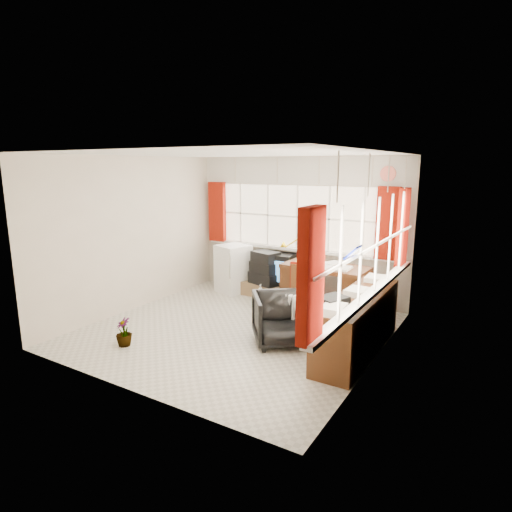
# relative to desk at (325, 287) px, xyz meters

# --- Properties ---
(ground) EXTENTS (4.00, 4.00, 0.00)m
(ground) POSITION_rel_desk_xyz_m (-0.80, -1.39, -0.43)
(ground) COLOR beige
(ground) RESTS_ON ground
(room_walls) EXTENTS (4.00, 4.00, 4.00)m
(room_walls) POSITION_rel_desk_xyz_m (-0.80, -1.39, 1.07)
(room_walls) COLOR beige
(room_walls) RESTS_ON ground
(window_back) EXTENTS (3.70, 0.12, 3.60)m
(window_back) POSITION_rel_desk_xyz_m (-0.80, 0.55, 0.51)
(window_back) COLOR #F7E4C4
(window_back) RESTS_ON room_walls
(window_right) EXTENTS (0.12, 3.70, 3.60)m
(window_right) POSITION_rel_desk_xyz_m (1.14, -1.39, 0.51)
(window_right) COLOR #F7E4C4
(window_right) RESTS_ON room_walls
(curtains) EXTENTS (3.83, 3.83, 1.15)m
(curtains) POSITION_rel_desk_xyz_m (0.12, -0.46, 1.02)
(curtains) COLOR maroon
(curtains) RESTS_ON room_walls
(overhead_cabinets) EXTENTS (3.98, 3.98, 0.48)m
(overhead_cabinets) POSITION_rel_desk_xyz_m (0.18, -0.41, 1.82)
(overhead_cabinets) COLOR beige
(overhead_cabinets) RESTS_ON room_walls
(desk) EXTENTS (1.39, 0.74, 0.82)m
(desk) POSITION_rel_desk_xyz_m (0.00, 0.00, 0.00)
(desk) COLOR #593114
(desk) RESTS_ON ground
(desk_lamp) EXTENTS (0.16, 0.15, 0.41)m
(desk_lamp) POSITION_rel_desk_xyz_m (-0.47, -0.03, 0.63)
(desk_lamp) COLOR #DFBE09
(desk_lamp) RESTS_ON desk
(task_chair) EXTENTS (0.45, 0.47, 0.95)m
(task_chair) POSITION_rel_desk_xyz_m (-0.06, -0.78, 0.07)
(task_chair) COLOR black
(task_chair) RESTS_ON ground
(office_chair) EXTENTS (1.03, 1.04, 0.68)m
(office_chair) POSITION_rel_desk_xyz_m (-0.02, -1.45, -0.09)
(office_chair) COLOR black
(office_chair) RESTS_ON ground
(radiator) EXTENTS (0.43, 0.21, 0.61)m
(radiator) POSITION_rel_desk_xyz_m (-0.14, -1.18, -0.18)
(radiator) COLOR white
(radiator) RESTS_ON ground
(credenza) EXTENTS (0.50, 2.00, 0.85)m
(credenza) POSITION_rel_desk_xyz_m (0.93, -1.19, -0.05)
(credenza) COLOR #593114
(credenza) RESTS_ON ground
(file_tray) EXTENTS (0.37, 0.41, 0.11)m
(file_tray) POSITION_rel_desk_xyz_m (0.79, -1.74, 0.37)
(file_tray) COLOR black
(file_tray) RESTS_ON credenza
(tv_bench) EXTENTS (1.40, 0.50, 0.25)m
(tv_bench) POSITION_rel_desk_xyz_m (-1.35, 0.33, -0.31)
(tv_bench) COLOR olive
(tv_bench) RESTS_ON ground
(crt_tv) EXTENTS (0.66, 0.63, 0.55)m
(crt_tv) POSITION_rel_desk_xyz_m (-1.08, 0.42, 0.09)
(crt_tv) COLOR black
(crt_tv) RESTS_ON tv_bench
(hifi_stack) EXTENTS (0.64, 0.50, 0.59)m
(hifi_stack) POSITION_rel_desk_xyz_m (-1.24, 0.22, 0.09)
(hifi_stack) COLOR black
(hifi_stack) RESTS_ON tv_bench
(mini_fridge) EXTENTS (0.66, 0.67, 0.89)m
(mini_fridge) POSITION_rel_desk_xyz_m (-1.93, 0.20, 0.01)
(mini_fridge) COLOR white
(mini_fridge) RESTS_ON ground
(spray_bottle_a) EXTENTS (0.16, 0.16, 0.33)m
(spray_bottle_a) POSITION_rel_desk_xyz_m (-1.14, -0.12, -0.27)
(spray_bottle_a) COLOR white
(spray_bottle_a) RESTS_ON ground
(spray_bottle_b) EXTENTS (0.09, 0.09, 0.20)m
(spray_bottle_b) POSITION_rel_desk_xyz_m (-1.11, -0.36, -0.33)
(spray_bottle_b) COLOR #83C3C0
(spray_bottle_b) RESTS_ON ground
(flower_vase) EXTENTS (0.28, 0.28, 0.38)m
(flower_vase) POSITION_rel_desk_xyz_m (-1.77, -2.61, -0.24)
(flower_vase) COLOR black
(flower_vase) RESTS_ON ground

